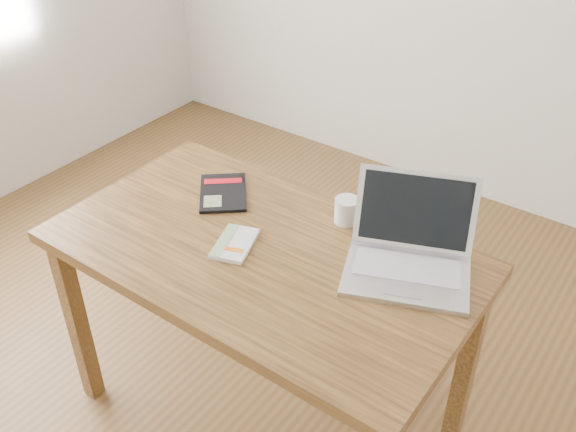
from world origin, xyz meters
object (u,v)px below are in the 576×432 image
Objects in this scene: desk at (263,271)px; coffee_mug at (347,210)px; black_guidebook at (223,193)px; laptop at (410,252)px; white_guidebook at (235,244)px.

desk is 0.32m from coffee_mug.
coffee_mug is at bearing -25.93° from black_guidebook.
coffee_mug is at bearing 63.33° from desk.
desk is 0.45m from laptop.
white_guidebook is (-0.07, -0.04, 0.10)m from desk.
black_guidebook is at bearing 118.46° from white_guidebook.
desk is 6.60× the size of white_guidebook.
coffee_mug reaches higher than white_guidebook.
laptop reaches higher than coffee_mug.
white_guidebook reaches higher than black_guidebook.
laptop is at bearing 24.79° from desk.
coffee_mug is at bearing 140.12° from laptop.
desk is 11.57× the size of coffee_mug.
white_guidebook is at bearing -176.49° from laptop.
desk is 0.13m from white_guidebook.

